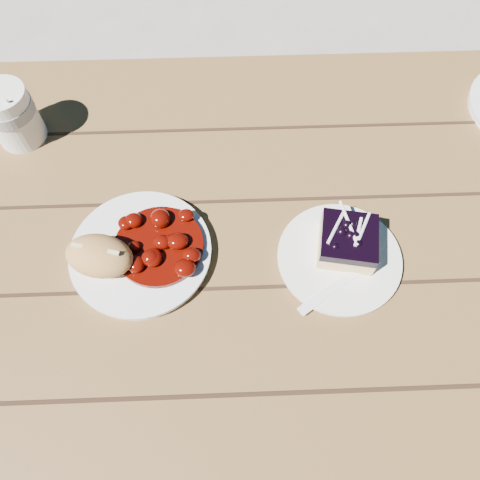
{
  "coord_description": "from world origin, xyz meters",
  "views": [
    {
      "loc": [
        0.09,
        -0.35,
        1.43
      ],
      "look_at": [
        0.1,
        -0.03,
        0.81
      ],
      "focal_mm": 35.0,
      "sensor_mm": 36.0,
      "label": 1
    }
  ],
  "objects_px": {
    "picnic_table": "(189,283)",
    "blueberry_cake": "(348,241)",
    "dessert_plate": "(339,258)",
    "coffee_cup": "(12,116)",
    "bread_roll": "(99,256)",
    "main_plate": "(141,253)"
  },
  "relations": [
    {
      "from": "dessert_plate",
      "to": "blueberry_cake",
      "type": "height_order",
      "value": "blueberry_cake"
    },
    {
      "from": "dessert_plate",
      "to": "coffee_cup",
      "type": "height_order",
      "value": "coffee_cup"
    },
    {
      "from": "main_plate",
      "to": "coffee_cup",
      "type": "bearing_deg",
      "value": 132.45
    },
    {
      "from": "bread_roll",
      "to": "dessert_plate",
      "type": "distance_m",
      "value": 0.37
    },
    {
      "from": "bread_roll",
      "to": "blueberry_cake",
      "type": "distance_m",
      "value": 0.38
    },
    {
      "from": "coffee_cup",
      "to": "picnic_table",
      "type": "bearing_deg",
      "value": -38.97
    },
    {
      "from": "main_plate",
      "to": "dessert_plate",
      "type": "bearing_deg",
      "value": -3.44
    },
    {
      "from": "blueberry_cake",
      "to": "coffee_cup",
      "type": "relative_size",
      "value": 0.93
    },
    {
      "from": "picnic_table",
      "to": "blueberry_cake",
      "type": "bearing_deg",
      "value": -4.74
    },
    {
      "from": "dessert_plate",
      "to": "coffee_cup",
      "type": "bearing_deg",
      "value": 153.41
    },
    {
      "from": "main_plate",
      "to": "dessert_plate",
      "type": "distance_m",
      "value": 0.32
    },
    {
      "from": "picnic_table",
      "to": "bread_roll",
      "type": "height_order",
      "value": "bread_roll"
    },
    {
      "from": "picnic_table",
      "to": "bread_roll",
      "type": "xyz_separation_m",
      "value": [
        -0.12,
        -0.04,
        0.2
      ]
    },
    {
      "from": "main_plate",
      "to": "picnic_table",
      "type": "bearing_deg",
      "value": 16.73
    },
    {
      "from": "dessert_plate",
      "to": "coffee_cup",
      "type": "relative_size",
      "value": 1.78
    },
    {
      "from": "dessert_plate",
      "to": "blueberry_cake",
      "type": "distance_m",
      "value": 0.03
    },
    {
      "from": "picnic_table",
      "to": "coffee_cup",
      "type": "height_order",
      "value": "coffee_cup"
    },
    {
      "from": "bread_roll",
      "to": "picnic_table",
      "type": "bearing_deg",
      "value": 18.3
    },
    {
      "from": "picnic_table",
      "to": "main_plate",
      "type": "xyz_separation_m",
      "value": [
        -0.06,
        -0.02,
        0.17
      ]
    },
    {
      "from": "dessert_plate",
      "to": "bread_roll",
      "type": "bearing_deg",
      "value": -179.84
    },
    {
      "from": "picnic_table",
      "to": "blueberry_cake",
      "type": "distance_m",
      "value": 0.33
    },
    {
      "from": "bread_roll",
      "to": "coffee_cup",
      "type": "xyz_separation_m",
      "value": [
        -0.18,
        0.28,
        0.01
      ]
    }
  ]
}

